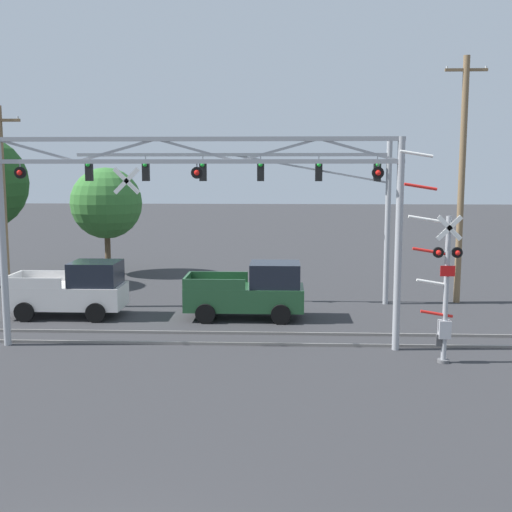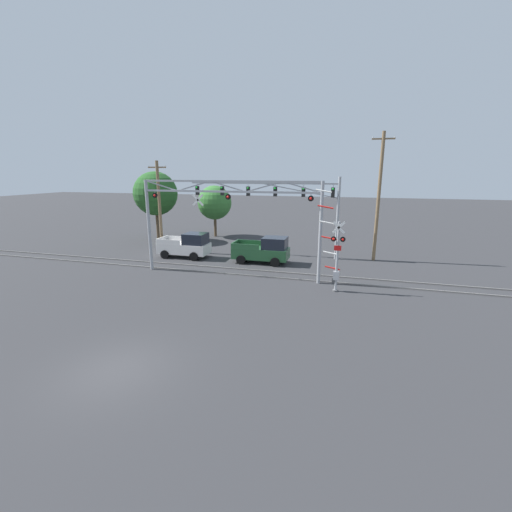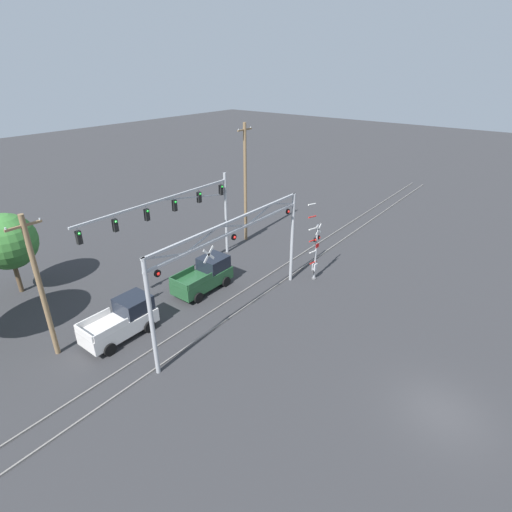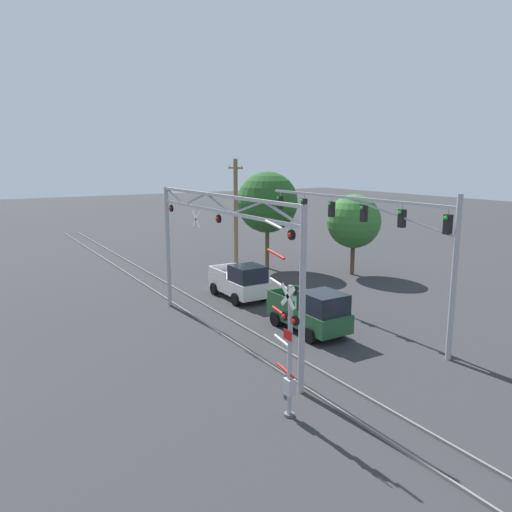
{
  "view_description": "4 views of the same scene",
  "coord_description": "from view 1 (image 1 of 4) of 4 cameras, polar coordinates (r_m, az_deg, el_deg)",
  "views": [
    {
      "loc": [
        2.79,
        -7.72,
        5.93
      ],
      "look_at": [
        1.94,
        12.14,
        3.2
      ],
      "focal_mm": 45.0,
      "sensor_mm": 36.0,
      "label": 1
    },
    {
      "loc": [
        8.4,
        -9.9,
        7.47
      ],
      "look_at": [
        2.06,
        12.86,
        1.66
      ],
      "focal_mm": 24.0,
      "sensor_mm": 36.0,
      "label": 2
    },
    {
      "loc": [
        -16.5,
        -1.51,
        15.13
      ],
      "look_at": [
        2.34,
        13.11,
        3.59
      ],
      "focal_mm": 28.0,
      "sensor_mm": 36.0,
      "label": 3
    },
    {
      "loc": [
        20.33,
        2.67,
        8.46
      ],
      "look_at": [
        1.7,
        13.94,
        4.23
      ],
      "focal_mm": 35.0,
      "sensor_mm": 36.0,
      "label": 4
    }
  ],
  "objects": [
    {
      "name": "rail_track_near",
      "position": [
        21.96,
        -4.98,
        -7.75
      ],
      "size": [
        80.0,
        0.08,
        0.1
      ],
      "primitive_type": "cube",
      "color": "gray",
      "rests_on": "ground_plane"
    },
    {
      "name": "rail_track_far",
      "position": [
        23.33,
        -4.52,
        -6.81
      ],
      "size": [
        80.0,
        0.08,
        0.1
      ],
      "primitive_type": "cube",
      "color": "gray",
      "rests_on": "ground_plane"
    },
    {
      "name": "crossing_gantry",
      "position": [
        20.91,
        -5.27,
        4.78
      ],
      "size": [
        13.25,
        0.28,
        6.93
      ],
      "color": "#9EA0A5",
      "rests_on": "ground_plane"
    },
    {
      "name": "crossing_signal_mast",
      "position": [
        20.23,
        16.24,
        -2.76
      ],
      "size": [
        1.95,
        0.35,
        6.47
      ],
      "color": "#9EA0A5",
      "rests_on": "ground_plane"
    },
    {
      "name": "traffic_signal_span",
      "position": [
        27.94,
        3.08,
        6.25
      ],
      "size": [
        13.65,
        0.39,
        7.11
      ],
      "color": "#9EA0A5",
      "rests_on": "ground_plane"
    },
    {
      "name": "pickup_truck_lead",
      "position": [
        25.45,
        -0.37,
        -3.18
      ],
      "size": [
        4.67,
        2.18,
        2.24
      ],
      "color": "#23512D",
      "rests_on": "ground_plane"
    },
    {
      "name": "pickup_truck_following",
      "position": [
        26.75,
        -15.82,
        -2.94
      ],
      "size": [
        4.53,
        2.18,
        2.24
      ],
      "color": "silver",
      "rests_on": "ground_plane"
    },
    {
      "name": "utility_pole_left",
      "position": [
        29.11,
        -21.56,
        4.24
      ],
      "size": [
        1.8,
        0.28,
        8.5
      ],
      "color": "brown",
      "rests_on": "ground_plane"
    },
    {
      "name": "utility_pole_right",
      "position": [
        29.45,
        17.81,
        6.58
      ],
      "size": [
        1.8,
        0.28,
        10.68
      ],
      "color": "brown",
      "rests_on": "ground_plane"
    },
    {
      "name": "background_tree_far_left_verge",
      "position": [
        36.77,
        -13.16,
        4.58
      ],
      "size": [
        3.96,
        3.96,
        5.98
      ],
      "color": "brown",
      "rests_on": "ground_plane"
    }
  ]
}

